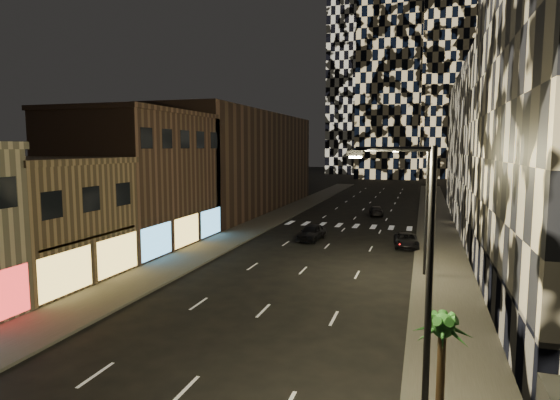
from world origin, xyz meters
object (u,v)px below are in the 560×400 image
Objects in this scene: streetlight_far at (423,201)px; palm_tree at (442,335)px; streetlight_near at (421,277)px; car_dark_oncoming at (376,211)px; car_dark_rightlane at (406,240)px; car_dark_midlane at (312,232)px.

palm_tree is at bearing -87.93° from streetlight_far.
streetlight_near and streetlight_far have the same top height.
car_dark_oncoming is at bearing 101.48° from streetlight_far.
streetlight_far is at bearing 93.66° from car_dark_oncoming.
car_dark_rightlane is 1.16× the size of palm_tree.
streetlight_near reaches higher than car_dark_midlane.
car_dark_oncoming is (4.42, 18.99, -0.16)m from car_dark_midlane.
car_dark_rightlane is at bearing 92.61° from streetlight_near.
car_dark_oncoming is 1.11× the size of palm_tree.
car_dark_oncoming is 0.96× the size of car_dark_rightlane.
streetlight_far reaches higher than car_dark_rightlane.
streetlight_far reaches higher than palm_tree.
streetlight_near is 2.29× the size of palm_tree.
palm_tree is (2.05, -28.97, 2.76)m from car_dark_rightlane.
streetlight_far is at bearing 92.07° from palm_tree.
car_dark_oncoming is at bearing 83.21° from car_dark_midlane.
palm_tree is at bearing -63.22° from car_dark_midlane.
palm_tree reaches higher than car_dark_oncoming.
car_dark_midlane is at bearing 170.17° from car_dark_rightlane.
palm_tree is (6.65, -48.62, 2.76)m from car_dark_oncoming.
car_dark_midlane is at bearing 69.10° from car_dark_oncoming.
car_dark_midlane is 1.18× the size of palm_tree.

